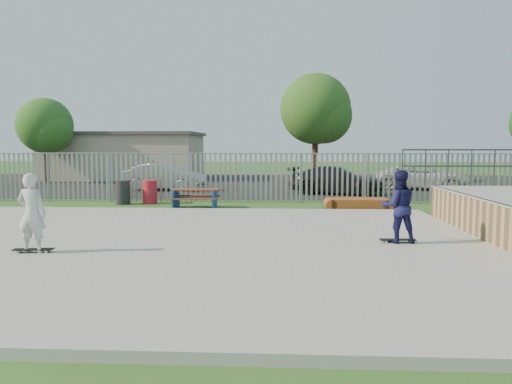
{
  "coord_description": "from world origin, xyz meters",
  "views": [
    {
      "loc": [
        2.88,
        -11.05,
        2.33
      ],
      "look_at": [
        2.19,
        2.0,
        1.1
      ],
      "focal_mm": 35.0,
      "sensor_mm": 36.0,
      "label": 1
    }
  ],
  "objects_px": {
    "car_dark": "(337,180)",
    "skater_navy": "(399,207)",
    "picnic_table": "(195,199)",
    "car_white": "(423,177)",
    "trash_bin_grey": "(123,192)",
    "tree_left": "(45,126)",
    "trash_bin_red": "(150,192)",
    "funbox": "(358,204)",
    "car_silver": "(165,177)",
    "tree_mid": "(315,109)",
    "skater_white": "(32,213)"
  },
  "relations": [
    {
      "from": "car_dark",
      "to": "skater_navy",
      "type": "distance_m",
      "value": 12.46
    },
    {
      "from": "picnic_table",
      "to": "car_white",
      "type": "height_order",
      "value": "car_white"
    },
    {
      "from": "picnic_table",
      "to": "trash_bin_grey",
      "type": "distance_m",
      "value": 3.32
    },
    {
      "from": "picnic_table",
      "to": "car_white",
      "type": "relative_size",
      "value": 0.37
    },
    {
      "from": "tree_left",
      "to": "picnic_table",
      "type": "bearing_deg",
      "value": -46.48
    },
    {
      "from": "car_dark",
      "to": "trash_bin_red",
      "type": "bearing_deg",
      "value": 130.8
    },
    {
      "from": "trash_bin_red",
      "to": "car_white",
      "type": "xyz_separation_m",
      "value": [
        12.6,
        6.88,
        0.21
      ]
    },
    {
      "from": "picnic_table",
      "to": "skater_navy",
      "type": "height_order",
      "value": "skater_navy"
    },
    {
      "from": "funbox",
      "to": "car_silver",
      "type": "height_order",
      "value": "car_silver"
    },
    {
      "from": "picnic_table",
      "to": "tree_left",
      "type": "bearing_deg",
      "value": 131.45
    },
    {
      "from": "trash_bin_red",
      "to": "picnic_table",
      "type": "bearing_deg",
      "value": -34.46
    },
    {
      "from": "funbox",
      "to": "picnic_table",
      "type": "bearing_deg",
      "value": 179.29
    },
    {
      "from": "picnic_table",
      "to": "car_dark",
      "type": "height_order",
      "value": "car_dark"
    },
    {
      "from": "tree_mid",
      "to": "skater_white",
      "type": "xyz_separation_m",
      "value": [
        -7.09,
        -21.49,
        -3.57
      ]
    },
    {
      "from": "tree_left",
      "to": "skater_navy",
      "type": "distance_m",
      "value": 25.58
    },
    {
      "from": "car_silver",
      "to": "skater_white",
      "type": "height_order",
      "value": "skater_white"
    },
    {
      "from": "tree_left",
      "to": "trash_bin_grey",
      "type": "bearing_deg",
      "value": -52.51
    },
    {
      "from": "picnic_table",
      "to": "trash_bin_red",
      "type": "distance_m",
      "value": 2.53
    },
    {
      "from": "tree_mid",
      "to": "skater_navy",
      "type": "distance_m",
      "value": 20.36
    },
    {
      "from": "trash_bin_grey",
      "to": "car_dark",
      "type": "distance_m",
      "value": 9.89
    },
    {
      "from": "funbox",
      "to": "skater_white",
      "type": "xyz_separation_m",
      "value": [
        -7.81,
        -8.35,
        0.76
      ]
    },
    {
      "from": "funbox",
      "to": "trash_bin_grey",
      "type": "distance_m",
      "value": 9.11
    },
    {
      "from": "funbox",
      "to": "trash_bin_red",
      "type": "distance_m",
      "value": 8.15
    },
    {
      "from": "car_silver",
      "to": "tree_left",
      "type": "relative_size",
      "value": 0.81
    },
    {
      "from": "trash_bin_grey",
      "to": "car_white",
      "type": "height_order",
      "value": "car_white"
    },
    {
      "from": "car_dark",
      "to": "tree_left",
      "type": "height_order",
      "value": "tree_left"
    },
    {
      "from": "picnic_table",
      "to": "tree_left",
      "type": "xyz_separation_m",
      "value": [
        -11.34,
        11.95,
        3.13
      ]
    },
    {
      "from": "trash_bin_red",
      "to": "trash_bin_grey",
      "type": "height_order",
      "value": "trash_bin_grey"
    },
    {
      "from": "car_dark",
      "to": "skater_white",
      "type": "relative_size",
      "value": 2.75
    },
    {
      "from": "tree_left",
      "to": "skater_white",
      "type": "bearing_deg",
      "value": -64.97
    },
    {
      "from": "skater_white",
      "to": "car_silver",
      "type": "bearing_deg",
      "value": -83.21
    },
    {
      "from": "funbox",
      "to": "tree_left",
      "type": "height_order",
      "value": "tree_left"
    },
    {
      "from": "picnic_table",
      "to": "skater_white",
      "type": "xyz_separation_m",
      "value": [
        -1.87,
        -8.33,
        0.59
      ]
    },
    {
      "from": "car_silver",
      "to": "car_white",
      "type": "bearing_deg",
      "value": -74.18
    },
    {
      "from": "car_white",
      "to": "skater_navy",
      "type": "xyz_separation_m",
      "value": [
        -4.72,
        -15.19,
        0.28
      ]
    },
    {
      "from": "tree_mid",
      "to": "skater_navy",
      "type": "xyz_separation_m",
      "value": [
        0.58,
        -20.04,
        -3.57
      ]
    },
    {
      "from": "picnic_table",
      "to": "trash_bin_grey",
      "type": "height_order",
      "value": "trash_bin_grey"
    },
    {
      "from": "funbox",
      "to": "trash_bin_red",
      "type": "bearing_deg",
      "value": 169.14
    },
    {
      "from": "trash_bin_grey",
      "to": "car_white",
      "type": "relative_size",
      "value": 0.2
    },
    {
      "from": "car_white",
      "to": "skater_white",
      "type": "bearing_deg",
      "value": 157.96
    },
    {
      "from": "trash_bin_red",
      "to": "skater_white",
      "type": "xyz_separation_m",
      "value": [
        0.21,
        -9.76,
        0.5
      ]
    },
    {
      "from": "funbox",
      "to": "car_white",
      "type": "relative_size",
      "value": 0.43
    },
    {
      "from": "skater_navy",
      "to": "picnic_table",
      "type": "bearing_deg",
      "value": -52.78
    },
    {
      "from": "car_dark",
      "to": "car_white",
      "type": "xyz_separation_m",
      "value": [
        4.75,
        2.73,
        0.01
      ]
    },
    {
      "from": "car_silver",
      "to": "car_dark",
      "type": "bearing_deg",
      "value": -89.29
    },
    {
      "from": "skater_navy",
      "to": "skater_white",
      "type": "bearing_deg",
      "value": 7.85
    },
    {
      "from": "tree_left",
      "to": "skater_white",
      "type": "height_order",
      "value": "tree_left"
    },
    {
      "from": "picnic_table",
      "to": "trash_bin_red",
      "type": "bearing_deg",
      "value": 143.47
    },
    {
      "from": "skater_white",
      "to": "trash_bin_grey",
      "type": "bearing_deg",
      "value": -79.43
    },
    {
      "from": "funbox",
      "to": "skater_navy",
      "type": "bearing_deg",
      "value": -92.1
    }
  ]
}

